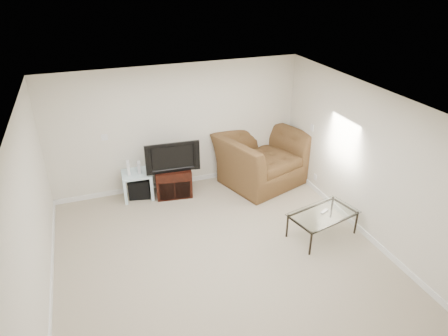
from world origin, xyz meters
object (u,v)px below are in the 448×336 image
object	(u,v)px
side_table	(137,184)
coffee_table	(322,224)
television	(172,155)
tv_stand	(173,182)
subwoofer	(139,187)
recliner	(262,150)

from	to	relation	value
side_table	coffee_table	xyz separation A→B (m)	(2.72, -2.34, -0.05)
television	side_table	bearing A→B (deg)	167.10
tv_stand	subwoofer	distance (m)	0.69
recliner	tv_stand	bearing A→B (deg)	159.76
tv_stand	recliner	distance (m)	1.92
coffee_table	subwoofer	bearing A→B (deg)	138.66
television	side_table	xyz separation A→B (m)	(-0.68, 0.20, -0.61)
tv_stand	side_table	world-z (taller)	tv_stand
tv_stand	coffee_table	xyz separation A→B (m)	(2.04, -2.17, -0.07)
tv_stand	recliner	size ratio (longest dim) A/B	0.42
television	tv_stand	bearing A→B (deg)	85.85
television	recliner	size ratio (longest dim) A/B	0.59
television	coffee_table	xyz separation A→B (m)	(2.04, -2.14, -0.65)
tv_stand	television	size ratio (longest dim) A/B	0.72
tv_stand	television	xyz separation A→B (m)	(-0.00, -0.03, 0.59)
side_table	subwoofer	world-z (taller)	side_table
recliner	coffee_table	xyz separation A→B (m)	(0.16, -2.11, -0.49)
tv_stand	side_table	size ratio (longest dim) A/B	1.24
side_table	recliner	distance (m)	2.60
tv_stand	subwoofer	size ratio (longest dim) A/B	1.72
recliner	side_table	bearing A→B (deg)	156.29
coffee_table	side_table	bearing A→B (deg)	139.27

